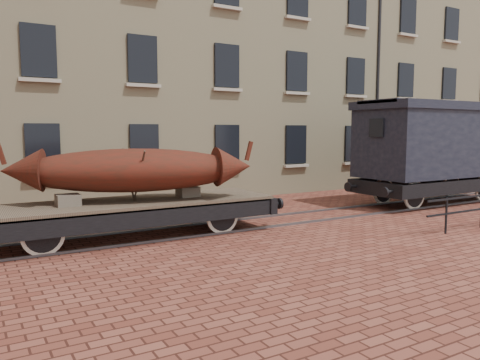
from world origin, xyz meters
TOP-DOWN VIEW (x-y plane):
  - ground at (0.00, 0.00)m, footprint 90.00×90.00m
  - warehouse_cream at (3.00, 9.99)m, footprint 40.00×10.19m
  - rail_track at (0.00, 0.00)m, footprint 30.00×1.52m
  - flatcar_wagon at (-4.56, -0.00)m, footprint 8.39×2.28m
  - iron_boat at (-4.50, -0.00)m, footprint 6.37×3.19m
  - goods_van at (7.53, 0.00)m, footprint 7.53×2.74m

SIDE VIEW (x-z plane):
  - ground at x=0.00m, z-range 0.00..0.00m
  - rail_track at x=0.00m, z-range 0.00..0.06m
  - flatcar_wagon at x=-4.56m, z-range 0.16..1.42m
  - iron_boat at x=-4.50m, z-range 1.02..2.57m
  - goods_van at x=7.53m, z-range 0.49..4.39m
  - warehouse_cream at x=3.00m, z-range 0.00..14.00m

